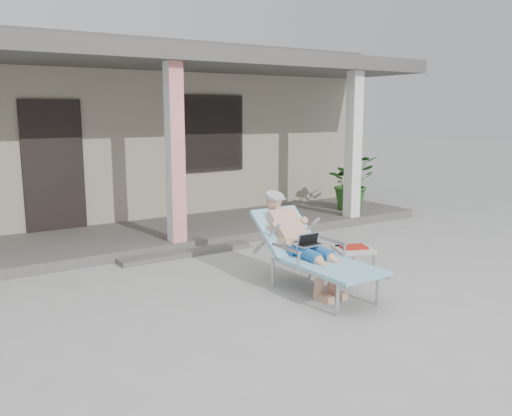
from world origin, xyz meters
TOP-DOWN VIEW (x-y plane):
  - ground at (0.00, 0.00)m, footprint 60.00×60.00m
  - house at (0.00, 6.50)m, footprint 10.40×5.40m
  - porch_deck at (0.00, 3.00)m, footprint 10.00×2.00m
  - porch_overhang at (0.00, 2.95)m, footprint 10.00×2.30m
  - porch_step at (0.00, 1.85)m, footprint 2.00×0.30m
  - lounger at (0.53, -0.27)m, footprint 0.71×1.81m
  - side_table at (1.30, -0.24)m, footprint 0.59×0.59m
  - potted_palm at (4.03, 2.74)m, footprint 1.02×0.91m

SIDE VIEW (x-z plane):
  - ground at x=0.00m, z-range 0.00..0.00m
  - porch_step at x=0.00m, z-range 0.00..0.07m
  - porch_deck at x=0.00m, z-range 0.00..0.15m
  - side_table at x=1.30m, z-range 0.14..0.55m
  - potted_palm at x=4.03m, z-range 0.15..1.21m
  - lounger at x=0.53m, z-range 0.14..1.30m
  - house at x=0.00m, z-range 0.02..3.32m
  - porch_overhang at x=0.00m, z-range 1.36..4.21m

